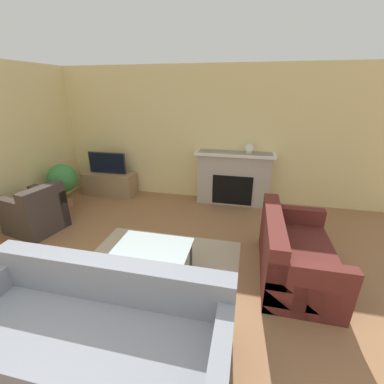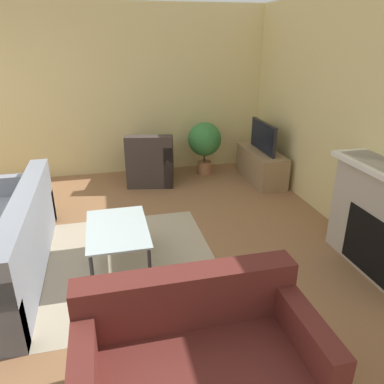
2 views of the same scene
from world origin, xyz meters
name	(u,v)px [view 1 (image 1 of 2)]	position (x,y,z in m)	size (l,w,h in m)	color
wall_back	(185,135)	(0.00, 4.62, 1.35)	(8.33, 0.06, 2.70)	beige
area_rug	(157,270)	(0.25, 1.98, 0.00)	(2.14, 1.81, 0.00)	#B7A88E
fireplace	(233,177)	(1.06, 4.41, 0.57)	(1.57, 0.41, 1.08)	#B2A899
tv_stand	(110,184)	(-1.70, 4.29, 0.25)	(1.14, 0.43, 0.50)	#997A56
tv	(107,163)	(-1.70, 4.29, 0.73)	(0.86, 0.06, 0.47)	#232328
couch_sectional	(96,334)	(0.16, 0.73, 0.29)	(2.33, 0.93, 0.82)	gray
couch_loveseat	(293,255)	(1.98, 2.28, 0.29)	(0.86, 1.47, 0.82)	#5B231E
armchair_by_window	(36,214)	(-2.07, 2.53, 0.30)	(0.90, 0.86, 0.82)	#3D332D
coffee_table	(153,249)	(0.25, 1.88, 0.39)	(0.94, 0.61, 0.43)	#333338
potted_plant	(63,180)	(-2.23, 3.47, 0.57)	(0.56, 0.56, 0.89)	#AD704C
mantel_clock	(249,148)	(1.33, 4.41, 1.19)	(0.17, 0.07, 0.20)	beige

